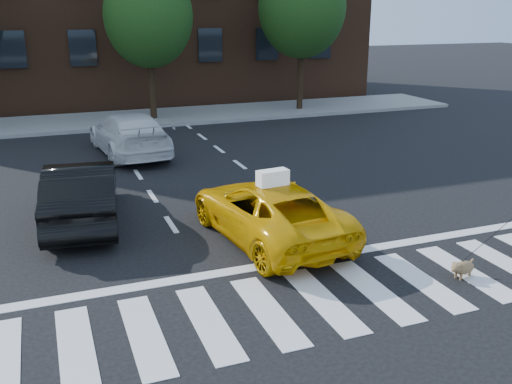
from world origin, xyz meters
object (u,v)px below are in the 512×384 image
black_sedan (82,192)px  white_suv (129,134)px  dog (462,268)px  taxi (269,211)px  tree_mid (148,5)px

black_sedan → white_suv: bearing=-101.5°
white_suv → dog: 12.29m
black_sedan → dog: size_ratio=7.10×
taxi → black_sedan: size_ratio=1.03×
white_suv → dog: (4.15, -11.56, -0.50)m
black_sedan → dog: black_sedan is taller
tree_mid → dog: 17.90m
black_sedan → white_suv: (2.02, 6.11, -0.01)m
dog → white_suv: bearing=95.5°
taxi → black_sedan: (-3.61, 2.41, 0.09)m
taxi → white_suv: (-1.58, 8.52, 0.08)m
taxi → black_sedan: black_sedan is taller
tree_mid → dog: size_ratio=11.63×
white_suv → black_sedan: bearing=66.5°
tree_mid → dog: bearing=-82.6°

